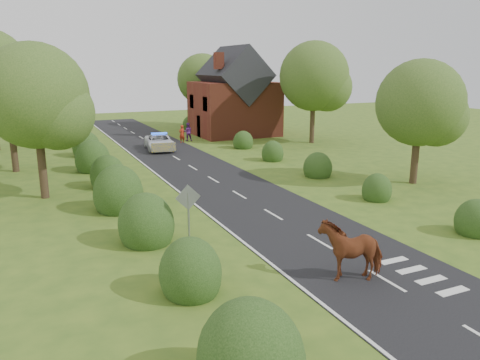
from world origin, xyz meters
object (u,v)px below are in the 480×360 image
road_sign (188,206)px  police_van (159,142)px  pedestrian_purple (188,132)px  cow (351,253)px  pedestrian_red (182,134)px

road_sign → police_van: road_sign is taller
road_sign → pedestrian_purple: size_ratio=1.43×
road_sign → cow: 6.62m
road_sign → pedestrian_red: size_ratio=1.49×
police_van → pedestrian_red: (2.94, 2.83, 0.17)m
pedestrian_red → pedestrian_purple: (0.89, 0.88, 0.04)m
pedestrian_red → cow: bearing=64.8°
road_sign → police_van: (4.84, 22.30, -0.98)m
police_van → pedestrian_red: 4.09m
road_sign → pedestrian_red: bearing=72.8°
cow → police_van: cow is taller
cow → police_van: size_ratio=0.47×
road_sign → pedestrian_red: (7.79, 25.14, -0.81)m
pedestrian_red → pedestrian_purple: 1.25m
pedestrian_red → pedestrian_purple: size_ratio=0.96×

